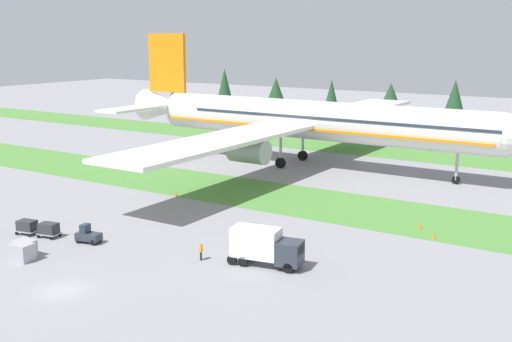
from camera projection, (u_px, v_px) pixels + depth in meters
ground_plane at (62, 291)px, 53.19m from camera, size 400.00×400.00×0.00m
grass_strip_near at (284, 198)px, 83.81m from camera, size 320.00×14.49×0.01m
grass_strip_far at (395, 152)px, 117.51m from camera, size 320.00×14.49×0.01m
airliner at (303, 119)px, 103.48m from camera, size 69.39×84.75×21.62m
baggage_tug at (88, 235)px, 65.47m from camera, size 2.80×1.78×1.97m
cargo_dolly_lead at (49, 229)px, 67.24m from camera, size 2.45×1.90×1.55m
cargo_dolly_second at (27, 226)px, 68.28m from camera, size 2.45×1.90×1.55m
catering_truck at (265, 246)px, 58.68m from camera, size 7.25×3.51×3.58m
ground_crew_marshaller at (201, 251)px, 60.34m from camera, size 0.43×0.42×1.74m
uld_container_0 at (22, 252)px, 60.20m from camera, size 2.12×1.76×1.69m
uld_container_1 at (24, 249)px, 61.20m from camera, size 2.07×1.68×1.67m
taxiway_marker_0 at (420, 225)px, 70.55m from camera, size 0.44×0.44×0.68m
taxiway_marker_1 at (434, 235)px, 67.09m from camera, size 0.44×0.44×0.61m
taxiway_marker_2 at (176, 194)px, 84.57m from camera, size 0.44×0.44×0.58m
distant_tree_line at (446, 100)px, 147.13m from camera, size 172.90×9.55×11.99m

